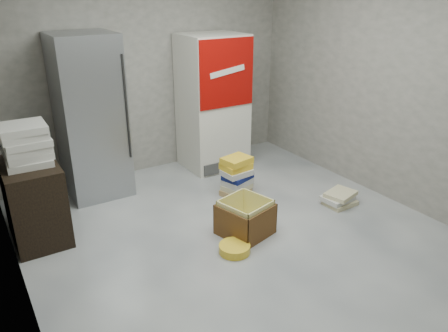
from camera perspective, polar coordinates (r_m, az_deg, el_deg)
The scene contains 10 objects.
ground at distance 4.30m, azimuth 4.58°, elevation -11.02°, with size 5.00×5.00×0.00m, color beige.
room_shell at distance 3.63m, azimuth 5.48°, elevation 13.33°, with size 4.04×5.04×2.82m.
steel_fridge at distance 5.33m, azimuth -17.04°, elevation 6.10°, with size 0.70×0.72×1.90m.
coke_cooler at distance 5.95m, azimuth -1.47°, elevation 8.30°, with size 0.80×0.73×1.80m.
wood_shelf at distance 4.71m, azimuth -23.50°, elevation -4.25°, with size 0.50×0.80×0.80m, color black.
supply_box_stack at distance 4.49m, azimuth -24.47°, elevation 2.58°, with size 0.43×0.43×0.39m.
phonebook_stack_main at distance 5.26m, azimuth 1.67°, elevation -1.33°, with size 0.41×0.35×0.48m.
phonebook_stack_side at distance 5.26m, azimuth 14.82°, elevation -4.10°, with size 0.41×0.35×0.16m.
cardboard_box at distance 4.50m, azimuth 2.78°, elevation -7.04°, with size 0.57×0.57×0.37m.
bucket_lid at distance 4.25m, azimuth 1.39°, elevation -10.72°, with size 0.30×0.30×0.08m, color yellow.
Camera 1 is at (-2.17, -2.85, 2.38)m, focal length 35.00 mm.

